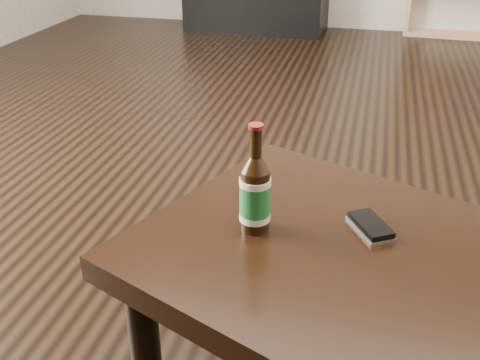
% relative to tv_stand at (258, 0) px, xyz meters
% --- Properties ---
extents(floor, '(5.00, 6.00, 0.01)m').
position_rel_tv_stand_xyz_m(floor, '(0.84, -2.84, -0.22)').
color(floor, black).
rests_on(floor, ground).
extents(tv_stand, '(1.10, 0.59, 0.43)m').
position_rel_tv_stand_xyz_m(tv_stand, '(0.00, 0.00, 0.00)').
color(tv_stand, black).
rests_on(tv_stand, floor).
extents(coffee_table, '(1.25, 1.01, 0.41)m').
position_rel_tv_stand_xyz_m(coffee_table, '(1.08, -3.66, 0.14)').
color(coffee_table, black).
rests_on(coffee_table, floor).
extents(beer_bottle, '(0.07, 0.07, 0.22)m').
position_rel_tv_stand_xyz_m(beer_bottle, '(0.75, -3.56, 0.27)').
color(beer_bottle, black).
rests_on(beer_bottle, coffee_table).
extents(phone, '(0.10, 0.12, 0.02)m').
position_rel_tv_stand_xyz_m(phone, '(0.98, -3.52, 0.20)').
color(phone, '#B4B4B6').
rests_on(phone, coffee_table).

